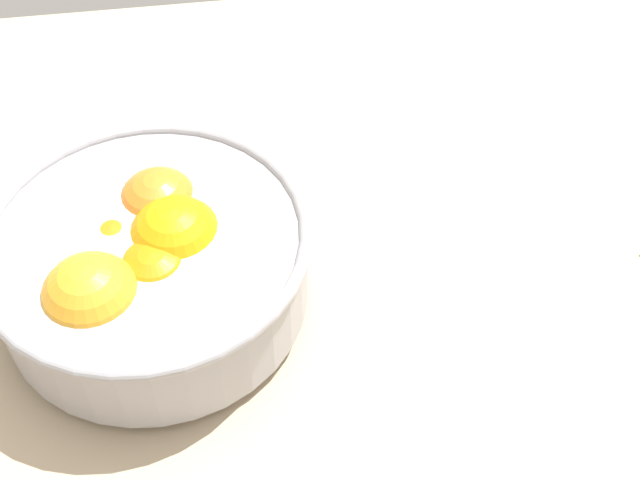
{
  "coord_description": "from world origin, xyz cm",
  "views": [
    {
      "loc": [
        -10.09,
        -44.27,
        63.24
      ],
      "look_at": [
        -3.1,
        3.42,
        8.13
      ],
      "focal_mm": 48.26,
      "sensor_mm": 36.0,
      "label": 1
    }
  ],
  "objects": [
    {
      "name": "fruit_bowl",
      "position": [
        -17.83,
        4.88,
        5.58
      ],
      "size": [
        28.3,
        28.3,
        11.67
      ],
      "color": "#99999E",
      "rests_on": "ground_plane"
    },
    {
      "name": "ground_plane",
      "position": [
        0.0,
        0.0,
        -1.5
      ],
      "size": [
        146.31,
        106.21,
        3.0
      ],
      "primitive_type": "cube",
      "color": "tan"
    }
  ]
}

